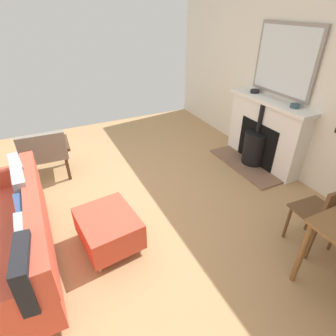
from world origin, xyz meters
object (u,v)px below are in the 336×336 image
object	(u,v)px
mantel_bowl_near	(255,91)
sofa	(12,238)
ottoman	(108,228)
armchair_accent	(44,151)
dining_chair_near_fireplace	(324,213)
fireplace	(262,136)
mantel_bowl_far	(295,106)

from	to	relation	value
mantel_bowl_near	sofa	xyz separation A→B (m)	(3.57, 0.92, -0.70)
ottoman	armchair_accent	size ratio (longest dim) A/B	0.92
sofa	armchair_accent	size ratio (longest dim) A/B	2.38
mantel_bowl_near	ottoman	xyz separation A→B (m)	(2.70, 1.06, -0.83)
dining_chair_near_fireplace	mantel_bowl_near	bearing A→B (deg)	-111.34
fireplace	mantel_bowl_near	xyz separation A→B (m)	(-0.05, -0.38, 0.60)
mantel_bowl_far	sofa	distance (m)	3.64
mantel_bowl_far	armchair_accent	distance (m)	3.50
fireplace	armchair_accent	bearing A→B (deg)	-17.73
sofa	mantel_bowl_far	bearing A→B (deg)	-177.80
mantel_bowl_near	fireplace	bearing A→B (deg)	82.57
sofa	dining_chair_near_fireplace	xyz separation A→B (m)	(-2.78, 1.12, 0.13)
fireplace	mantel_bowl_far	size ratio (longest dim) A/B	11.29
fireplace	sofa	size ratio (longest dim) A/B	0.78
armchair_accent	dining_chair_near_fireplace	xyz separation A→B (m)	(-2.35, 2.65, 0.04)
mantel_bowl_far	armchair_accent	size ratio (longest dim) A/B	0.16
ottoman	sofa	bearing A→B (deg)	-8.62
fireplace	armchair_accent	size ratio (longest dim) A/B	1.86
mantel_bowl_far	sofa	xyz separation A→B (m)	(3.57, 0.14, -0.70)
ottoman	dining_chair_near_fireplace	bearing A→B (deg)	152.66
fireplace	mantel_bowl_near	bearing A→B (deg)	-97.43
sofa	ottoman	bearing A→B (deg)	171.38
fireplace	armchair_accent	world-z (taller)	fireplace
armchair_accent	mantel_bowl_far	bearing A→B (deg)	156.01
fireplace	armchair_accent	distance (m)	3.25
mantel_bowl_far	armchair_accent	world-z (taller)	mantel_bowl_far
mantel_bowl_far	ottoman	size ratio (longest dim) A/B	0.18
mantel_bowl_far	ottoman	xyz separation A→B (m)	(2.70, 0.27, -0.83)
sofa	ottoman	xyz separation A→B (m)	(-0.87, 0.13, -0.13)
fireplace	sofa	world-z (taller)	fireplace
armchair_accent	fireplace	bearing A→B (deg)	162.27
fireplace	sofa	xyz separation A→B (m)	(3.52, 0.55, -0.10)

